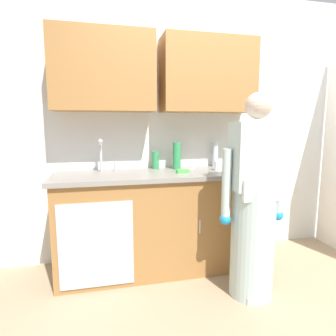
{
  "coord_description": "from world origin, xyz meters",
  "views": [
    {
      "loc": [
        -1.07,
        -1.89,
        1.38
      ],
      "look_at": [
        -0.52,
        0.55,
        1.0
      ],
      "focal_mm": 30.64,
      "sensor_mm": 36.0,
      "label": 1
    }
  ],
  "objects_px": {
    "sink": "(106,176)",
    "cup_by_sink": "(218,166)",
    "bottle_dish_liquid": "(236,158)",
    "sponge": "(183,171)",
    "knife_on_counter": "(194,168)",
    "bottle_water_tall": "(215,154)",
    "bottle_cleaner_spray": "(155,160)",
    "bottle_soap": "(177,156)",
    "person_at_sink": "(254,213)"
  },
  "relations": [
    {
      "from": "bottle_cleaner_spray",
      "to": "bottle_dish_liquid",
      "type": "height_order",
      "value": "bottle_dish_liquid"
    },
    {
      "from": "bottle_dish_liquid",
      "to": "bottle_soap",
      "type": "xyz_separation_m",
      "value": [
        -0.65,
        -0.01,
        0.04
      ]
    },
    {
      "from": "knife_on_counter",
      "to": "sponge",
      "type": "relative_size",
      "value": 2.18
    },
    {
      "from": "knife_on_counter",
      "to": "sponge",
      "type": "height_order",
      "value": "sponge"
    },
    {
      "from": "bottle_soap",
      "to": "sink",
      "type": "bearing_deg",
      "value": -168.2
    },
    {
      "from": "sink",
      "to": "sponge",
      "type": "height_order",
      "value": "sink"
    },
    {
      "from": "bottle_water_tall",
      "to": "sink",
      "type": "bearing_deg",
      "value": -168.98
    },
    {
      "from": "sponge",
      "to": "cup_by_sink",
      "type": "bearing_deg",
      "value": 11.48
    },
    {
      "from": "knife_on_counter",
      "to": "bottle_water_tall",
      "type": "bearing_deg",
      "value": -54.52
    },
    {
      "from": "sink",
      "to": "sponge",
      "type": "xyz_separation_m",
      "value": [
        0.69,
        -0.09,
        0.03
      ]
    },
    {
      "from": "person_at_sink",
      "to": "cup_by_sink",
      "type": "xyz_separation_m",
      "value": [
        -0.06,
        0.61,
        0.29
      ]
    },
    {
      "from": "sink",
      "to": "bottle_cleaner_spray",
      "type": "xyz_separation_m",
      "value": [
        0.49,
        0.2,
        0.1
      ]
    },
    {
      "from": "person_at_sink",
      "to": "bottle_soap",
      "type": "xyz_separation_m",
      "value": [
        -0.43,
        0.77,
        0.38
      ]
    },
    {
      "from": "bottle_soap",
      "to": "bottle_cleaner_spray",
      "type": "bearing_deg",
      "value": 165.06
    },
    {
      "from": "sink",
      "to": "cup_by_sink",
      "type": "height_order",
      "value": "sink"
    },
    {
      "from": "sink",
      "to": "sponge",
      "type": "relative_size",
      "value": 4.55
    },
    {
      "from": "bottle_soap",
      "to": "sponge",
      "type": "relative_size",
      "value": 2.4
    },
    {
      "from": "sink",
      "to": "bottle_soap",
      "type": "distance_m",
      "value": 0.73
    },
    {
      "from": "person_at_sink",
      "to": "cup_by_sink",
      "type": "height_order",
      "value": "person_at_sink"
    },
    {
      "from": "bottle_dish_liquid",
      "to": "sponge",
      "type": "bearing_deg",
      "value": -159.42
    },
    {
      "from": "bottle_water_tall",
      "to": "knife_on_counter",
      "type": "xyz_separation_m",
      "value": [
        -0.24,
        -0.04,
        -0.13
      ]
    },
    {
      "from": "person_at_sink",
      "to": "sponge",
      "type": "distance_m",
      "value": 0.73
    },
    {
      "from": "sink",
      "to": "cup_by_sink",
      "type": "xyz_separation_m",
      "value": [
        1.07,
        -0.01,
        0.06
      ]
    },
    {
      "from": "sink",
      "to": "person_at_sink",
      "type": "distance_m",
      "value": 1.31
    },
    {
      "from": "bottle_soap",
      "to": "bottle_water_tall",
      "type": "bearing_deg",
      "value": 9.77
    },
    {
      "from": "knife_on_counter",
      "to": "bottle_cleaner_spray",
      "type": "bearing_deg",
      "value": 112.14
    },
    {
      "from": "bottle_water_tall",
      "to": "bottle_dish_liquid",
      "type": "bearing_deg",
      "value": -18.21
    },
    {
      "from": "bottle_dish_liquid",
      "to": "bottle_water_tall",
      "type": "distance_m",
      "value": 0.22
    },
    {
      "from": "bottle_cleaner_spray",
      "to": "cup_by_sink",
      "type": "xyz_separation_m",
      "value": [
        0.58,
        -0.22,
        -0.04
      ]
    },
    {
      "from": "bottle_soap",
      "to": "sponge",
      "type": "height_order",
      "value": "bottle_soap"
    },
    {
      "from": "bottle_water_tall",
      "to": "sponge",
      "type": "xyz_separation_m",
      "value": [
        -0.44,
        -0.31,
        -0.12
      ]
    },
    {
      "from": "bottle_dish_liquid",
      "to": "cup_by_sink",
      "type": "xyz_separation_m",
      "value": [
        -0.27,
        -0.17,
        -0.05
      ]
    },
    {
      "from": "cup_by_sink",
      "to": "sponge",
      "type": "distance_m",
      "value": 0.39
    },
    {
      "from": "sponge",
      "to": "bottle_cleaner_spray",
      "type": "bearing_deg",
      "value": 124.48
    },
    {
      "from": "cup_by_sink",
      "to": "bottle_cleaner_spray",
      "type": "bearing_deg",
      "value": 159.62
    },
    {
      "from": "sink",
      "to": "bottle_soap",
      "type": "relative_size",
      "value": 1.89
    },
    {
      "from": "bottle_dish_liquid",
      "to": "sink",
      "type": "bearing_deg",
      "value": -173.51
    },
    {
      "from": "knife_on_counter",
      "to": "bottle_soap",
      "type": "bearing_deg",
      "value": 124.8
    },
    {
      "from": "person_at_sink",
      "to": "sponge",
      "type": "xyz_separation_m",
      "value": [
        -0.43,
        0.53,
        0.26
      ]
    },
    {
      "from": "bottle_cleaner_spray",
      "to": "bottle_water_tall",
      "type": "relative_size",
      "value": 0.67
    },
    {
      "from": "person_at_sink",
      "to": "knife_on_counter",
      "type": "distance_m",
      "value": 0.87
    },
    {
      "from": "sink",
      "to": "cup_by_sink",
      "type": "bearing_deg",
      "value": -0.78
    },
    {
      "from": "bottle_cleaner_spray",
      "to": "bottle_soap",
      "type": "bearing_deg",
      "value": -14.94
    },
    {
      "from": "bottle_cleaner_spray",
      "to": "cup_by_sink",
      "type": "bearing_deg",
      "value": -20.38
    },
    {
      "from": "person_at_sink",
      "to": "bottle_water_tall",
      "type": "xyz_separation_m",
      "value": [
        0.01,
        0.84,
        0.38
      ]
    },
    {
      "from": "bottle_soap",
      "to": "bottle_water_tall",
      "type": "height_order",
      "value": "bottle_water_tall"
    },
    {
      "from": "person_at_sink",
      "to": "bottle_water_tall",
      "type": "distance_m",
      "value": 0.93
    },
    {
      "from": "bottle_soap",
      "to": "cup_by_sink",
      "type": "distance_m",
      "value": 0.42
    },
    {
      "from": "bottle_dish_liquid",
      "to": "bottle_soap",
      "type": "distance_m",
      "value": 0.65
    },
    {
      "from": "bottle_water_tall",
      "to": "cup_by_sink",
      "type": "bearing_deg",
      "value": -105.35
    }
  ]
}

